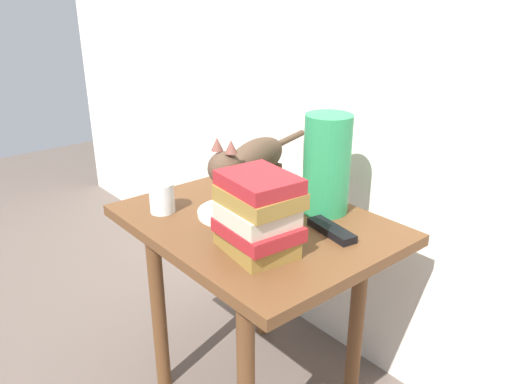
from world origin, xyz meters
name	(u,v)px	position (x,y,z in m)	size (l,w,h in m)	color
back_panel	(364,16)	(0.00, 0.40, 1.10)	(4.00, 0.04, 2.20)	silver
side_table	(256,250)	(0.00, 0.00, 0.50)	(0.72, 0.55, 0.59)	brown
plate	(231,212)	(-0.07, -0.03, 0.60)	(0.19, 0.19, 0.01)	silver
bread_roll	(233,201)	(-0.07, -0.03, 0.63)	(0.08, 0.06, 0.05)	#E0BC7A
cat	(250,161)	(-0.09, 0.05, 0.72)	(0.18, 0.46, 0.23)	#4C3828
book_stack	(258,214)	(0.14, -0.11, 0.68)	(0.20, 0.17, 0.19)	olive
green_vase	(327,164)	(0.08, 0.18, 0.73)	(0.13, 0.13, 0.28)	#288C51
candle_jar	(162,199)	(-0.21, -0.17, 0.63)	(0.07, 0.07, 0.08)	silver
tv_remote	(331,230)	(0.19, 0.09, 0.60)	(0.15, 0.04, 0.02)	black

